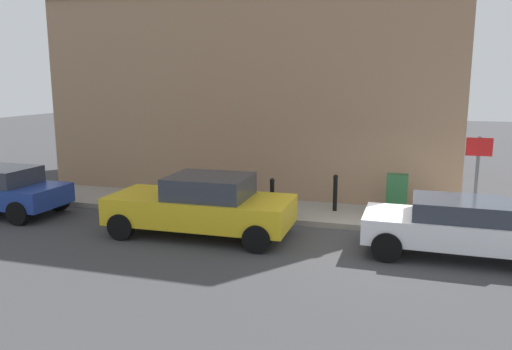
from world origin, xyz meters
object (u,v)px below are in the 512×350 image
(utility_cabinet, at_px, (397,197))
(car_yellow, at_px, (202,205))
(car_white, at_px, (459,226))
(bollard_far_kerb, at_px, (272,196))
(bollard_near_cabinet, at_px, (335,191))
(street_sign, at_px, (477,169))

(utility_cabinet, bearing_deg, car_yellow, 120.16)
(car_white, height_order, bollard_far_kerb, car_white)
(bollard_near_cabinet, bearing_deg, street_sign, -102.86)
(utility_cabinet, relative_size, bollard_near_cabinet, 1.11)
(car_yellow, bearing_deg, street_sign, -164.07)
(car_white, height_order, utility_cabinet, utility_cabinet)
(utility_cabinet, height_order, street_sign, street_sign)
(street_sign, bearing_deg, bollard_far_kerb, 92.52)
(car_white, xyz_separation_m, bollard_near_cabinet, (2.56, 3.01, 0.02))
(utility_cabinet, xyz_separation_m, street_sign, (-0.70, -1.85, 0.98))
(bollard_far_kerb, xyz_separation_m, street_sign, (0.22, -5.07, 0.96))
(car_yellow, distance_m, bollard_near_cabinet, 3.96)
(utility_cabinet, bearing_deg, bollard_far_kerb, 106.04)
(car_white, height_order, street_sign, street_sign)
(bollard_near_cabinet, relative_size, bollard_far_kerb, 1.00)
(car_yellow, distance_m, bollard_far_kerb, 2.15)
(car_yellow, height_order, bollard_far_kerb, car_yellow)
(car_yellow, distance_m, street_sign, 6.72)
(bollard_far_kerb, bearing_deg, car_white, -108.59)
(car_white, relative_size, street_sign, 1.74)
(car_yellow, xyz_separation_m, bollard_near_cabinet, (2.73, -2.87, -0.06))
(utility_cabinet, distance_m, bollard_near_cabinet, 1.66)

